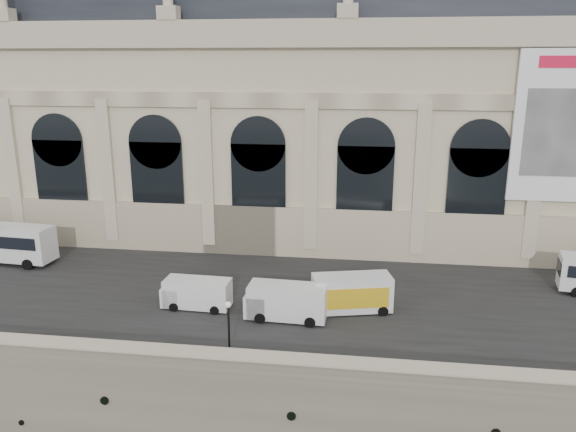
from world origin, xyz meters
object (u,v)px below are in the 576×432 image
(van_c, at_px, (194,293))
(box_truck, at_px, (346,294))
(van_b, at_px, (283,302))
(lamp_right, at_px, (229,330))

(van_c, relative_size, box_truck, 0.72)
(van_b, relative_size, box_truck, 0.82)
(van_c, distance_m, lamp_right, 8.32)
(van_c, height_order, box_truck, box_truck)
(van_b, relative_size, lamp_right, 1.57)
(van_b, bearing_deg, box_truck, 22.07)
(van_c, distance_m, box_truck, 11.72)
(van_b, distance_m, box_truck, 4.98)
(lamp_right, bearing_deg, box_truck, 47.51)
(van_b, xyz_separation_m, box_truck, (4.61, 1.87, 0.08))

